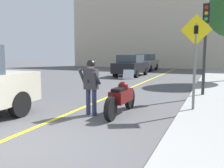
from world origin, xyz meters
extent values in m
plane|color=#4C4C4F|center=(0.00, 0.00, 0.00)|extent=(80.00, 80.00, 0.00)
cube|color=yellow|center=(-0.60, 6.00, 0.00)|extent=(0.12, 36.00, 0.01)
cube|color=beige|center=(0.00, 26.00, 4.42)|extent=(28.00, 1.20, 8.85)
cylinder|color=black|center=(0.93, 2.42, 0.34)|extent=(0.14, 0.67, 0.67)
cylinder|color=black|center=(0.93, 4.07, 0.34)|extent=(0.14, 0.67, 0.67)
cube|color=#510C0C|center=(0.93, 3.25, 0.57)|extent=(0.40, 1.14, 0.36)
sphere|color=#510C0C|center=(0.93, 3.40, 0.83)|extent=(0.32, 0.32, 0.32)
cube|color=black|center=(0.93, 2.99, 0.79)|extent=(0.28, 0.48, 0.10)
cylinder|color=silver|center=(0.93, 3.81, 1.05)|extent=(0.62, 0.03, 0.03)
cube|color=silver|center=(0.93, 3.89, 1.17)|extent=(0.36, 0.12, 0.31)
cylinder|color=#282D4C|center=(0.05, 2.77, 0.39)|extent=(0.14, 0.14, 0.79)
cylinder|color=#282D4C|center=(0.25, 2.77, 0.39)|extent=(0.14, 0.14, 0.79)
cube|color=#333338|center=(0.15, 2.77, 1.09)|extent=(0.40, 0.22, 0.60)
cylinder|color=#333338|center=(-0.10, 2.67, 1.18)|extent=(0.09, 0.37, 0.47)
cylinder|color=#333338|center=(0.40, 2.65, 1.15)|extent=(0.09, 0.43, 0.43)
sphere|color=tan|center=(0.15, 2.77, 1.49)|extent=(0.22, 0.22, 0.22)
sphere|color=black|center=(0.15, 2.77, 1.54)|extent=(0.26, 0.26, 0.26)
cube|color=black|center=(0.21, 2.49, 1.06)|extent=(0.06, 0.05, 0.11)
cylinder|color=black|center=(-1.68, 1.77, 0.38)|extent=(0.24, 0.77, 0.76)
cylinder|color=slate|center=(2.95, 4.12, 1.44)|extent=(0.08, 0.08, 2.59)
cube|color=yellow|center=(2.95, 4.10, 2.54)|extent=(0.91, 0.02, 0.91)
cube|color=black|center=(2.95, 4.09, 2.54)|extent=(0.12, 0.01, 0.24)
cylinder|color=#2D2D30|center=(3.10, 7.06, 1.96)|extent=(0.12, 0.12, 3.64)
cube|color=black|center=(3.10, 7.04, 3.41)|extent=(0.26, 0.22, 0.76)
sphere|color=red|center=(3.10, 6.92, 3.63)|extent=(0.14, 0.14, 0.14)
sphere|color=gold|center=(3.10, 6.92, 3.41)|extent=(0.14, 0.14, 0.14)
sphere|color=green|center=(3.10, 6.92, 3.19)|extent=(0.14, 0.14, 0.14)
cylinder|color=black|center=(-3.45, 16.30, 0.32)|extent=(0.22, 0.64, 0.64)
cylinder|color=black|center=(-1.79, 16.30, 0.32)|extent=(0.22, 0.64, 0.64)
cylinder|color=black|center=(-3.45, 13.70, 0.32)|extent=(0.22, 0.64, 0.64)
cylinder|color=black|center=(-1.79, 13.70, 0.32)|extent=(0.22, 0.64, 0.64)
cube|color=black|center=(-2.62, 15.00, 0.70)|extent=(1.80, 4.20, 0.76)
cube|color=#38424C|center=(-2.62, 14.83, 1.38)|extent=(1.58, 2.18, 0.60)
cylinder|color=black|center=(-3.92, 22.42, 0.32)|extent=(0.22, 0.64, 0.64)
cylinder|color=black|center=(-2.26, 22.42, 0.32)|extent=(0.22, 0.64, 0.64)
cylinder|color=black|center=(-3.92, 19.82, 0.32)|extent=(0.22, 0.64, 0.64)
cylinder|color=black|center=(-2.26, 19.82, 0.32)|extent=(0.22, 0.64, 0.64)
cube|color=gray|center=(-3.09, 21.12, 0.70)|extent=(1.80, 4.20, 0.76)
cube|color=#38424C|center=(-3.09, 20.95, 1.38)|extent=(1.58, 2.18, 0.60)
camera|label=1|loc=(3.53, -3.77, 1.89)|focal=40.00mm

